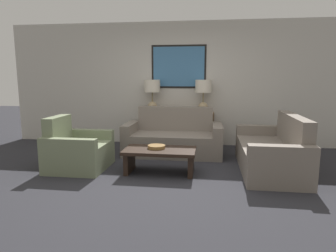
% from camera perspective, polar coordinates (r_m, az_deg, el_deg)
% --- Properties ---
extents(ground_plane, '(20.00, 20.00, 0.00)m').
position_cam_1_polar(ground_plane, '(4.45, -1.32, -10.15)').
color(ground_plane, '#28282D').
extents(back_wall, '(7.60, 0.12, 2.65)m').
position_cam_1_polar(back_wall, '(6.63, 2.07, 8.02)').
color(back_wall, beige).
rests_on(back_wall, ground_plane).
extents(console_table, '(1.55, 0.38, 0.74)m').
position_cam_1_polar(console_table, '(6.45, 1.78, -0.61)').
color(console_table, brown).
rests_on(console_table, ground_plane).
extents(table_lamp_left, '(0.34, 0.34, 0.69)m').
position_cam_1_polar(table_lamp_left, '(6.44, -3.01, 6.74)').
color(table_lamp_left, tan).
rests_on(table_lamp_left, console_table).
extents(table_lamp_right, '(0.34, 0.34, 0.69)m').
position_cam_1_polar(table_lamp_right, '(6.33, 6.74, 6.64)').
color(table_lamp_right, tan).
rests_on(table_lamp_right, console_table).
extents(couch_by_back_wall, '(1.85, 0.89, 0.89)m').
position_cam_1_polar(couch_by_back_wall, '(5.80, 1.05, -2.48)').
color(couch_by_back_wall, slate).
rests_on(couch_by_back_wall, ground_plane).
extents(couch_by_side, '(0.89, 1.85, 0.89)m').
position_cam_1_polar(couch_by_side, '(5.06, 19.27, -4.79)').
color(couch_by_side, slate).
rests_on(couch_by_side, ground_plane).
extents(coffee_table, '(1.10, 0.60, 0.38)m').
position_cam_1_polar(coffee_table, '(4.66, -1.57, -5.62)').
color(coffee_table, black).
rests_on(coffee_table, ground_plane).
extents(decorative_bowl, '(0.27, 0.27, 0.05)m').
position_cam_1_polar(decorative_bowl, '(4.68, -2.20, -3.97)').
color(decorative_bowl, olive).
rests_on(decorative_bowl, coffee_table).
extents(armchair_near_back_wall, '(0.89, 0.92, 0.85)m').
position_cam_1_polar(armchair_near_back_wall, '(5.11, -16.94, -4.62)').
color(armchair_near_back_wall, '#707A5B').
rests_on(armchair_near_back_wall, ground_plane).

